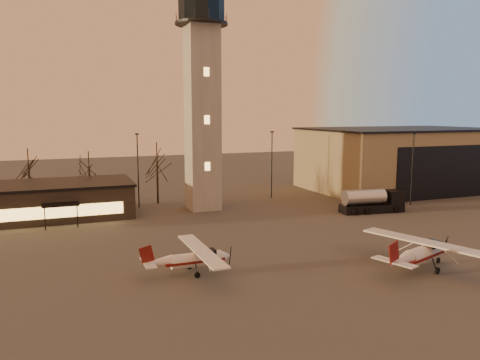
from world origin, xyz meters
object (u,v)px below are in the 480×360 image
Objects in this scene: cessna_front at (425,256)px; cessna_rear at (198,262)px; fuel_truck at (372,203)px; control_tower at (202,86)px; terminal at (26,202)px; hangar at (400,159)px.

cessna_rear is (-17.97, 5.87, -0.17)m from cessna_front.
control_tower is at bearing 160.15° from fuel_truck.
cessna_front is at bearing -71.38° from control_tower.
control_tower reaches higher than terminal.
cessna_rear is (-7.80, -24.33, -15.38)m from control_tower.
fuel_truck is at bearing -16.04° from terminal.
control_tower is 26.24m from terminal.
cessna_front is 1.16× the size of cessna_rear.
cessna_front is (-25.82, -34.18, -4.04)m from hangar.
fuel_truck reaches higher than cessna_rear.
cessna_front is (10.18, -30.20, -15.21)m from control_tower.
control_tower is 29.82m from cessna_rear.
control_tower is at bearing -5.15° from terminal.
control_tower reaches higher than fuel_truck.
cessna_rear is at bearing -145.67° from fuel_truck.
control_tower is 35.31m from cessna_front.
cessna_rear is at bearing -107.77° from control_tower.
terminal reaches higher than fuel_truck.
cessna_rear is 31.11m from fuel_truck.
terminal reaches higher than cessna_front.
cessna_front is 1.36× the size of fuel_truck.
fuel_truck is (27.64, 14.28, 0.28)m from cessna_rear.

